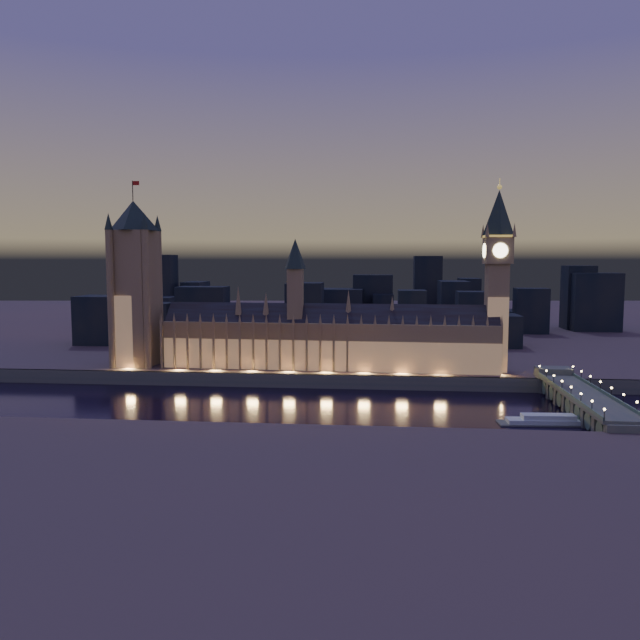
# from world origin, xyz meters

# --- Properties ---
(ground_plane) EXTENTS (2000.00, 2000.00, 0.00)m
(ground_plane) POSITION_xyz_m (0.00, 0.00, 0.00)
(ground_plane) COLOR black
(ground_plane) RESTS_ON ground
(north_bank) EXTENTS (2000.00, 960.00, 8.00)m
(north_bank) POSITION_xyz_m (0.00, 520.00, 4.00)
(north_bank) COLOR #3C3C42
(north_bank) RESTS_ON ground
(embankment_wall) EXTENTS (2000.00, 2.50, 8.00)m
(embankment_wall) POSITION_xyz_m (0.00, 41.00, 4.00)
(embankment_wall) COLOR #425550
(embankment_wall) RESTS_ON ground
(palace_of_westminster) EXTENTS (202.00, 27.93, 78.00)m
(palace_of_westminster) POSITION_xyz_m (8.53, 61.75, 26.37)
(palace_of_westminster) COLOR #917E51
(palace_of_westminster) RESTS_ON north_bank
(victoria_tower) EXTENTS (31.68, 31.68, 113.23)m
(victoria_tower) POSITION_xyz_m (-110.00, 61.92, 64.01)
(victoria_tower) COLOR #917E51
(victoria_tower) RESTS_ON north_bank
(elizabeth_tower) EXTENTS (18.00, 18.00, 112.04)m
(elizabeth_tower) POSITION_xyz_m (108.00, 61.93, 70.53)
(elizabeth_tower) COLOR #917E51
(elizabeth_tower) RESTS_ON north_bank
(westminster_bridge) EXTENTS (18.89, 113.00, 15.90)m
(westminster_bridge) POSITION_xyz_m (137.13, -3.45, 5.99)
(westminster_bridge) COLOR #425550
(westminster_bridge) RESTS_ON ground
(river_boat) EXTENTS (44.64, 12.57, 4.50)m
(river_boat) POSITION_xyz_m (115.61, -27.64, 1.56)
(river_boat) COLOR #425550
(river_boat) RESTS_ON ground
(city_backdrop) EXTENTS (479.18, 215.63, 70.30)m
(city_backdrop) POSITION_xyz_m (33.01, 246.54, 29.76)
(city_backdrop) COLOR black
(city_backdrop) RESTS_ON north_bank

